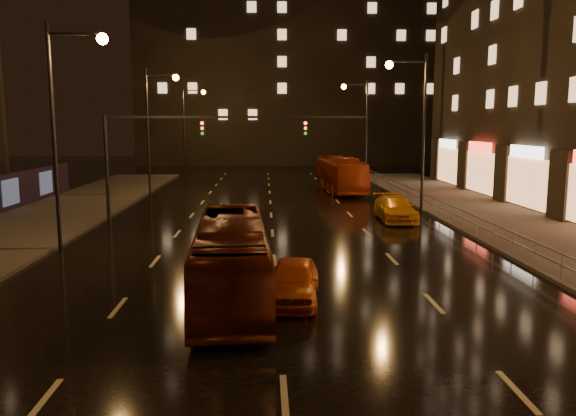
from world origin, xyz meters
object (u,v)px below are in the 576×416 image
Objects in this scene: bus_curb at (341,174)px; taxi_near at (293,281)px; bus_red at (231,259)px; taxi_far at (395,209)px.

taxi_near is at bearing -104.38° from bus_curb.
bus_red reaches higher than taxi_near.
taxi_near is 16.66m from taxi_far.
taxi_far is (8.84, 14.78, -0.61)m from bus_red.
taxi_near is at bearing -114.22° from taxi_far.
bus_red is at bearing -108.23° from bus_curb.
bus_red reaches higher than taxi_far.
bus_red is 1.93× the size of taxi_far.
taxi_far is at bearing 56.11° from bus_red.
taxi_far is (1.28, -14.66, -0.75)m from bus_curb.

